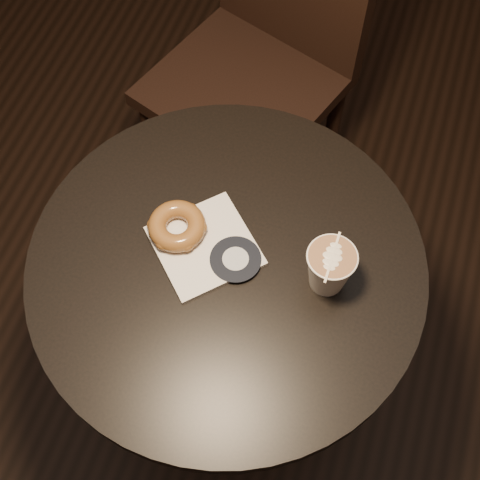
# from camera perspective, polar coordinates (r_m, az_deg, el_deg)

# --- Properties ---
(cafe_table) EXTENTS (0.70, 0.70, 0.75)m
(cafe_table) POSITION_cam_1_polar(r_m,az_deg,el_deg) (1.34, -1.02, -5.66)
(cafe_table) COLOR black
(cafe_table) RESTS_ON ground
(chair) EXTENTS (0.54, 0.54, 1.07)m
(chair) POSITION_cam_1_polar(r_m,az_deg,el_deg) (1.71, 2.37, 17.46)
(chair) COLOR black
(chair) RESTS_ON ground
(pastry_bag) EXTENTS (0.23, 0.23, 0.01)m
(pastry_bag) POSITION_cam_1_polar(r_m,az_deg,el_deg) (1.17, -3.02, -0.50)
(pastry_bag) COLOR white
(pastry_bag) RESTS_ON cafe_table
(doughnut) EXTENTS (0.10, 0.10, 0.03)m
(doughnut) POSITION_cam_1_polar(r_m,az_deg,el_deg) (1.17, -5.40, 1.20)
(doughnut) COLOR brown
(doughnut) RESTS_ON pastry_bag
(latte_cup) EXTENTS (0.08, 0.08, 0.09)m
(latte_cup) POSITION_cam_1_polar(r_m,az_deg,el_deg) (1.11, 7.62, -2.47)
(latte_cup) COLOR white
(latte_cup) RESTS_ON cafe_table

